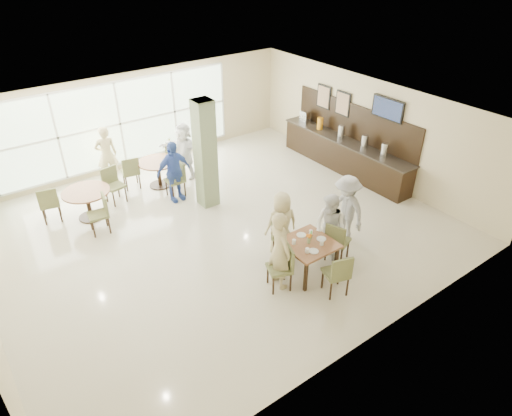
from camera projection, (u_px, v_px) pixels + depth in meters
ground at (220, 228)px, 11.02m from camera, size 10.00×10.00×0.00m
room_shell at (217, 165)px, 10.13m from camera, size 10.00×10.00×10.00m
window_bank at (120, 124)px, 13.10m from camera, size 7.00×0.04×7.00m
column at (205, 155)px, 11.32m from camera, size 0.45×0.45×2.80m
main_table at (308, 246)px, 9.29m from camera, size 1.00×1.00×0.75m
round_table_left at (87, 197)px, 11.15m from camera, size 1.14×1.14×0.75m
round_table_right at (158, 167)px, 12.58m from camera, size 1.07×1.07×0.75m
chairs_main_table at (310, 254)px, 9.36m from camera, size 2.18×2.02×0.95m
chairs_table_left at (88, 201)px, 11.20m from camera, size 2.14×1.73×0.95m
chairs_table_right at (161, 169)px, 12.69m from camera, size 2.05×1.87×0.95m
tabletop_clutter at (310, 240)px, 9.21m from camera, size 0.70×0.77×0.21m
buffet_counter at (345, 152)px, 13.45m from camera, size 0.64×4.70×1.95m
wall_tv at (388, 109)px, 11.97m from camera, size 0.06×1.00×0.58m
framed_art_a at (343, 104)px, 13.24m from camera, size 0.05×0.55×0.70m
framed_art_b at (324, 97)px, 13.79m from camera, size 0.05×0.55×0.70m
teen_left at (280, 250)px, 8.87m from camera, size 0.45×0.65×1.70m
teen_far at (282, 224)px, 9.85m from camera, size 0.81×0.58×1.49m
teen_right at (330, 228)px, 9.66m from camera, size 0.67×0.81×1.54m
teen_standing at (346, 209)px, 10.25m from camera, size 0.67×1.08×1.62m
adult_a at (174, 172)px, 11.78m from camera, size 1.00×0.61×1.65m
adult_b at (184, 151)px, 12.94m from camera, size 1.22×1.64×1.62m
adult_standing at (107, 155)px, 12.66m from camera, size 0.65×0.47×1.66m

